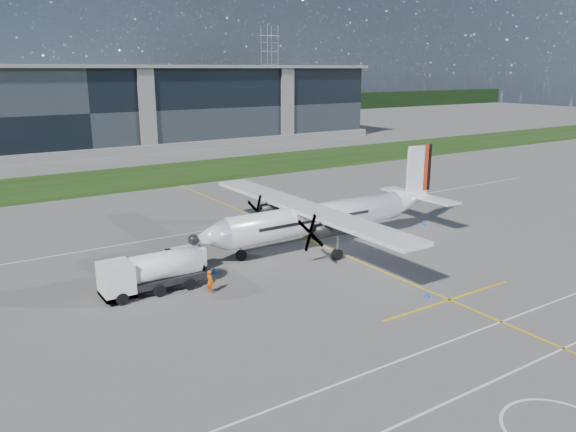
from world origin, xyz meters
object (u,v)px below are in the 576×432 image
(fuel_tanker_truck, at_px, (144,275))
(ground_crew_person, at_px, (210,280))
(pylon_east, at_px, (270,69))
(baggage_tug, at_px, (185,260))
(safety_cone_tail, at_px, (424,223))
(turboprop_aircraft, at_px, (326,200))
(safety_cone_fwd, at_px, (171,271))
(safety_cone_nose_stbd, at_px, (202,261))
(safety_cone_portwing, at_px, (427,294))
(safety_cone_nose_port, at_px, (214,270))

(fuel_tanker_truck, bearing_deg, ground_crew_person, -31.47)
(pylon_east, xyz_separation_m, baggage_tug, (-94.40, -141.25, -14.10))
(fuel_tanker_truck, distance_m, safety_cone_tail, 28.83)
(turboprop_aircraft, bearing_deg, baggage_tug, 179.07)
(safety_cone_tail, height_order, safety_cone_fwd, same)
(safety_cone_nose_stbd, bearing_deg, ground_crew_person, -110.05)
(fuel_tanker_truck, height_order, baggage_tug, fuel_tanker_truck)
(pylon_east, bearing_deg, safety_cone_portwing, -118.17)
(safety_cone_portwing, bearing_deg, safety_cone_nose_stbd, 123.97)
(pylon_east, xyz_separation_m, safety_cone_nose_port, (-92.81, -142.81, -14.75))
(turboprop_aircraft, distance_m, safety_cone_tail, 12.20)
(turboprop_aircraft, bearing_deg, safety_cone_nose_stbd, 174.59)
(pylon_east, height_order, safety_cone_nose_stbd, pylon_east)
(pylon_east, bearing_deg, safety_cone_nose_port, -123.02)
(pylon_east, xyz_separation_m, safety_cone_nose_stbd, (-92.63, -140.39, -14.75))
(fuel_tanker_truck, bearing_deg, safety_cone_tail, 3.52)
(safety_cone_nose_port, bearing_deg, turboprop_aircraft, 6.66)
(pylon_east, xyz_separation_m, ground_crew_person, (-94.72, -146.11, -14.07))
(safety_cone_nose_stbd, height_order, safety_cone_fwd, same)
(safety_cone_tail, distance_m, safety_cone_fwd, 25.93)
(ground_crew_person, height_order, safety_cone_portwing, ground_crew_person)
(safety_cone_nose_port, bearing_deg, ground_crew_person, -120.00)
(ground_crew_person, distance_m, safety_cone_tail, 25.35)
(turboprop_aircraft, bearing_deg, safety_cone_portwing, -96.76)
(safety_cone_nose_stbd, bearing_deg, safety_cone_tail, -4.11)
(pylon_east, xyz_separation_m, fuel_tanker_truck, (-98.47, -143.81, -13.63))
(turboprop_aircraft, distance_m, ground_crew_person, 14.49)
(baggage_tug, xyz_separation_m, safety_cone_nose_port, (1.60, -1.55, -0.65))
(safety_cone_nose_port, bearing_deg, safety_cone_fwd, 151.40)
(fuel_tanker_truck, xyz_separation_m, safety_cone_nose_stbd, (5.84, 3.42, -1.12))
(safety_cone_nose_stbd, relative_size, safety_cone_fwd, 1.00)
(safety_cone_portwing, bearing_deg, turboprop_aircraft, 83.24)
(safety_cone_nose_stbd, bearing_deg, turboprop_aircraft, -5.41)
(safety_cone_fwd, bearing_deg, ground_crew_person, -79.39)
(ground_crew_person, bearing_deg, safety_cone_tail, -95.38)
(safety_cone_nose_stbd, distance_m, safety_cone_nose_port, 2.42)
(safety_cone_nose_stbd, bearing_deg, safety_cone_fwd, -163.65)
(safety_cone_portwing, relative_size, safety_cone_fwd, 1.00)
(turboprop_aircraft, bearing_deg, fuel_tanker_truck, -172.20)
(safety_cone_fwd, bearing_deg, safety_cone_tail, -1.70)
(ground_crew_person, xyz_separation_m, safety_cone_portwing, (11.81, -8.72, -0.68))
(safety_cone_portwing, xyz_separation_m, safety_cone_nose_port, (-9.90, 12.02, 0.00))
(ground_crew_person, bearing_deg, fuel_tanker_truck, 43.90)
(safety_cone_tail, xyz_separation_m, safety_cone_fwd, (-25.91, 0.77, 0.00))
(safety_cone_nose_port, bearing_deg, pylon_east, 56.98)
(pylon_east, height_order, safety_cone_tail, pylon_east)
(fuel_tanker_truck, xyz_separation_m, ground_crew_person, (3.75, -2.30, -0.44))
(pylon_east, distance_m, fuel_tanker_truck, 174.82)
(baggage_tug, relative_size, safety_cone_portwing, 5.99)
(fuel_tanker_truck, bearing_deg, pylon_east, 55.60)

